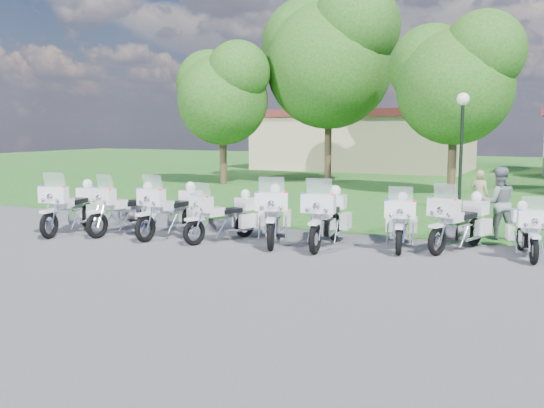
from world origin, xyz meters
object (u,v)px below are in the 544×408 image
at_px(motorcycle_3, 224,216).
at_px(bystander_b, 498,203).
at_px(motorcycle_1, 127,208).
at_px(motorcycle_8, 527,230).
at_px(motorcycle_2, 172,210).
at_px(motorcycle_4, 273,214).
at_px(motorcycle_0, 72,206).
at_px(motorcycle_7, 460,221).
at_px(motorcycle_5, 327,217).
at_px(lamp_post, 462,122).
at_px(bystander_a, 479,195).
at_px(motorcycle_6, 401,221).

relative_size(motorcycle_3, bystander_b, 1.18).
bearing_deg(motorcycle_1, motorcycle_8, -161.62).
xyz_separation_m(motorcycle_2, motorcycle_4, (2.87, 0.39, 0.01)).
distance_m(motorcycle_0, motorcycle_7, 10.49).
distance_m(motorcycle_4, motorcycle_5, 1.41).
bearing_deg(motorcycle_2, motorcycle_4, -167.60).
xyz_separation_m(motorcycle_0, motorcycle_8, (11.73, 2.20, -0.12)).
xyz_separation_m(motorcycle_1, motorcycle_4, (4.29, 0.56, 0.03)).
bearing_deg(motorcycle_0, motorcycle_8, 179.81).
height_order(motorcycle_3, lamp_post, lamp_post).
bearing_deg(lamp_post, motorcycle_2, -125.76).
height_order(motorcycle_4, lamp_post, lamp_post).
distance_m(motorcycle_3, motorcycle_4, 1.31).
bearing_deg(motorcycle_8, bystander_b, -80.55).
height_order(motorcycle_5, motorcycle_8, motorcycle_5).
relative_size(motorcycle_3, motorcycle_5, 0.86).
relative_size(motorcycle_0, motorcycle_7, 1.09).
distance_m(motorcycle_1, bystander_b, 10.08).
height_order(motorcycle_2, bystander_a, motorcycle_2).
bearing_deg(bystander_b, motorcycle_2, 0.06).
relative_size(motorcycle_0, lamp_post, 0.62).
bearing_deg(bystander_b, motorcycle_1, -2.25).
height_order(motorcycle_4, motorcycle_6, motorcycle_4).
distance_m(motorcycle_2, motorcycle_7, 7.50).
height_order(motorcycle_8, bystander_a, bystander_a).
bearing_deg(motorcycle_4, motorcycle_6, 171.62).
bearing_deg(motorcycle_6, motorcycle_8, 173.80).
distance_m(motorcycle_5, bystander_a, 6.61).
distance_m(motorcycle_2, motorcycle_4, 2.90).
bearing_deg(bystander_a, motorcycle_4, 62.39).
bearing_deg(motorcycle_2, lamp_post, -121.13).
bearing_deg(motorcycle_8, bystander_a, -84.84).
bearing_deg(motorcycle_5, motorcycle_8, -175.19).
height_order(motorcycle_6, bystander_b, bystander_b).
bearing_deg(bystander_b, motorcycle_4, 7.51).
distance_m(motorcycle_1, motorcycle_8, 10.37).
bearing_deg(motorcycle_7, lamp_post, -61.17).
bearing_deg(motorcycle_4, motorcycle_5, 164.57).
bearing_deg(motorcycle_6, motorcycle_4, 2.20).
bearing_deg(motorcycle_3, motorcycle_4, -144.45).
xyz_separation_m(motorcycle_2, bystander_a, (7.12, 6.53, 0.08)).
height_order(motorcycle_4, motorcycle_7, motorcycle_4).
height_order(motorcycle_2, motorcycle_8, motorcycle_2).
relative_size(motorcycle_6, lamp_post, 0.57).
distance_m(motorcycle_2, motorcycle_8, 8.95).
bearing_deg(motorcycle_4, motorcycle_8, 167.66).
xyz_separation_m(motorcycle_1, motorcycle_3, (3.03, 0.21, -0.05)).
bearing_deg(lamp_post, motorcycle_3, -118.14).
height_order(motorcycle_7, lamp_post, lamp_post).
bearing_deg(motorcycle_5, motorcycle_0, 3.93).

